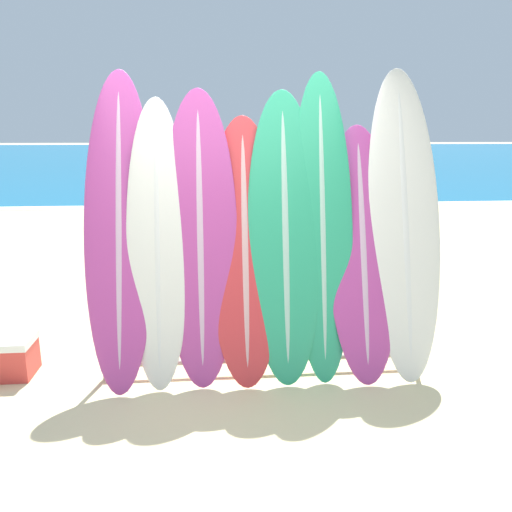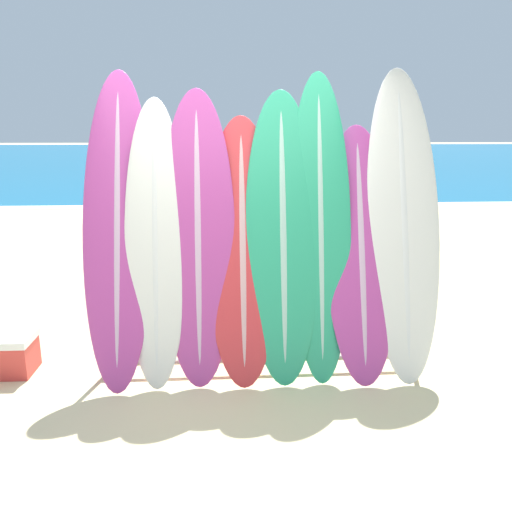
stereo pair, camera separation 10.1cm
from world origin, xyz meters
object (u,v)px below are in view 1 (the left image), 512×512
(surfboard_slot_2, at_px, (200,238))
(surfboard_slot_7, at_px, (404,222))
(surfboard_rack, at_px, (264,324))
(surfboard_slot_6, at_px, (362,252))
(surfboard_slot_0, at_px, (120,228))
(person_far_left, at_px, (321,187))
(cooler_box, at_px, (5,356))
(person_mid_beach, at_px, (385,199))
(surfboard_slot_5, at_px, (322,227))
(surfboard_slot_1, at_px, (158,243))
(surfboard_slot_3, at_px, (245,250))
(person_near_water, at_px, (142,179))
(surfboard_slot_4, at_px, (285,236))

(surfboard_slot_2, relative_size, surfboard_slot_7, 0.93)
(surfboard_rack, height_order, surfboard_slot_6, surfboard_slot_6)
(surfboard_slot_2, distance_m, surfboard_slot_7, 1.65)
(surfboard_slot_0, relative_size, surfboard_slot_7, 0.99)
(person_far_left, bearing_deg, cooler_box, -165.68)
(person_mid_beach, height_order, person_far_left, person_mid_beach)
(surfboard_slot_6, height_order, surfboard_slot_7, surfboard_slot_7)
(surfboard_slot_2, xyz_separation_m, surfboard_slot_5, (0.97, 0.02, 0.07))
(surfboard_slot_1, height_order, surfboard_slot_7, surfboard_slot_7)
(person_mid_beach, bearing_deg, surfboard_slot_6, -99.37)
(surfboard_slot_0, xyz_separation_m, surfboard_slot_3, (0.97, -0.07, -0.18))
(surfboard_slot_5, relative_size, person_near_water, 1.53)
(surfboard_slot_5, bearing_deg, person_mid_beach, 63.93)
(surfboard_slot_7, relative_size, person_far_left, 1.62)
(surfboard_slot_0, xyz_separation_m, surfboard_slot_7, (2.27, -0.00, 0.01))
(surfboard_slot_5, bearing_deg, cooler_box, 178.92)
(surfboard_slot_4, relative_size, person_far_left, 1.50)
(surfboard_slot_2, distance_m, surfboard_slot_5, 0.97)
(surfboard_slot_2, height_order, surfboard_slot_3, surfboard_slot_2)
(surfboard_slot_0, relative_size, surfboard_slot_1, 1.10)
(surfboard_slot_4, bearing_deg, person_far_left, 75.46)
(person_mid_beach, bearing_deg, surfboard_slot_7, -94.72)
(person_near_water, distance_m, person_mid_beach, 6.10)
(surfboard_slot_6, bearing_deg, surfboard_slot_5, 174.29)
(surfboard_slot_4, bearing_deg, surfboard_slot_7, 3.10)
(surfboard_slot_1, relative_size, person_near_water, 1.40)
(surfboard_slot_3, xyz_separation_m, surfboard_slot_5, (0.62, 0.03, 0.17))
(surfboard_rack, relative_size, surfboard_slot_2, 1.14)
(surfboard_slot_5, height_order, surfboard_slot_6, surfboard_slot_5)
(surfboard_slot_0, bearing_deg, person_near_water, 96.76)
(person_near_water, xyz_separation_m, person_mid_beach, (4.29, -4.33, 0.06))
(surfboard_slot_6, distance_m, person_far_left, 6.26)
(cooler_box, bearing_deg, surfboard_slot_5, -1.08)
(surfboard_slot_3, distance_m, surfboard_slot_7, 1.31)
(surfboard_slot_1, height_order, person_far_left, surfboard_slot_1)
(surfboard_slot_1, height_order, cooler_box, surfboard_slot_1)
(surfboard_slot_4, bearing_deg, surfboard_slot_6, -0.99)
(person_far_left, bearing_deg, surfboard_slot_7, -139.05)
(surfboard_slot_5, height_order, person_mid_beach, surfboard_slot_5)
(surfboard_slot_0, relative_size, person_near_water, 1.54)
(surfboard_slot_3, height_order, surfboard_slot_4, surfboard_slot_4)
(surfboard_slot_7, height_order, cooler_box, surfboard_slot_7)
(surfboard_slot_2, height_order, cooler_box, surfboard_slot_2)
(surfboard_slot_3, xyz_separation_m, surfboard_slot_4, (0.32, 0.01, 0.10))
(surfboard_slot_0, xyz_separation_m, person_far_left, (2.89, 6.12, -0.39))
(person_far_left, height_order, cooler_box, person_far_left)
(surfboard_slot_4, bearing_deg, cooler_box, 178.22)
(person_near_water, height_order, person_far_left, person_near_water)
(person_far_left, bearing_deg, person_mid_beach, -122.95)
(cooler_box, bearing_deg, surfboard_slot_2, -2.51)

